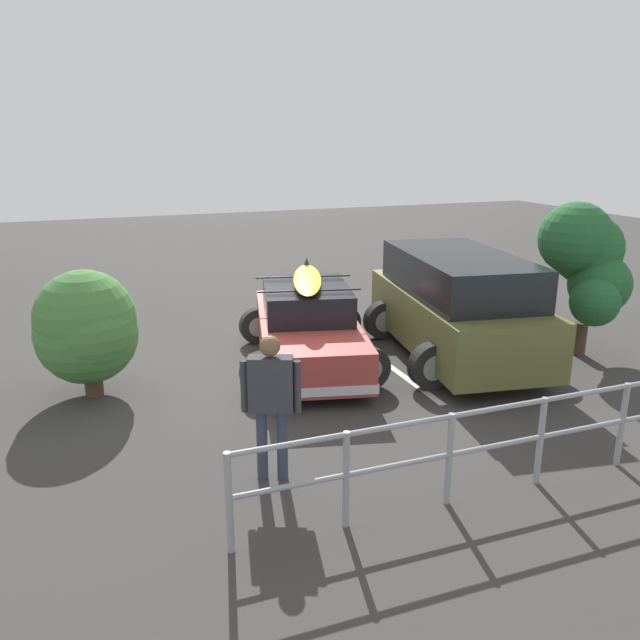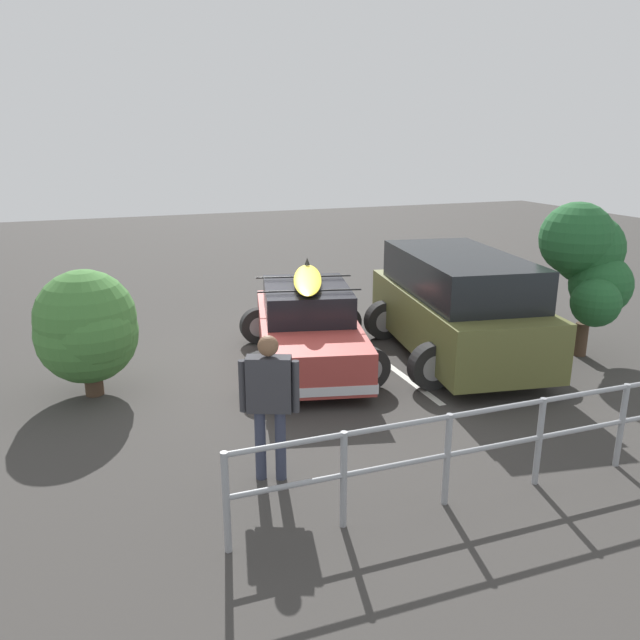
% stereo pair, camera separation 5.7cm
% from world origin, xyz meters
% --- Properties ---
extents(ground_plane, '(44.00, 44.00, 0.02)m').
position_xyz_m(ground_plane, '(0.00, 0.00, -0.01)').
color(ground_plane, '#383533').
rests_on(ground_plane, ground).
extents(parking_stripe, '(0.12, 4.67, 0.00)m').
position_xyz_m(parking_stripe, '(-1.78, 0.07, 0.00)').
color(parking_stripe, silver).
rests_on(parking_stripe, ground).
extents(sedan_car, '(2.84, 4.26, 1.63)m').
position_xyz_m(sedan_car, '(-0.52, 0.03, 0.64)').
color(sedan_car, '#9E3833').
rests_on(sedan_car, ground).
extents(suv_car, '(2.98, 4.57, 1.85)m').
position_xyz_m(suv_car, '(-3.05, 0.65, 0.95)').
color(suv_car, brown).
rests_on(suv_car, ground).
extents(person_bystander, '(0.63, 0.37, 1.72)m').
position_xyz_m(person_bystander, '(1.13, 3.46, 1.03)').
color(person_bystander, '#33384C').
rests_on(person_bystander, ground).
extents(railing_fence, '(7.09, 0.12, 1.04)m').
position_xyz_m(railing_fence, '(-1.64, 4.61, 0.67)').
color(railing_fence, gray).
rests_on(railing_fence, ground).
extents(bush_near_left, '(1.50, 1.54, 1.93)m').
position_xyz_m(bush_near_left, '(2.98, 0.21, 1.06)').
color(bush_near_left, '#4C3828').
rests_on(bush_near_left, ground).
extents(bush_near_right, '(1.53, 1.76, 2.69)m').
position_xyz_m(bush_near_right, '(-5.32, 1.16, 1.72)').
color(bush_near_right, '#4C3828').
rests_on(bush_near_right, ground).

